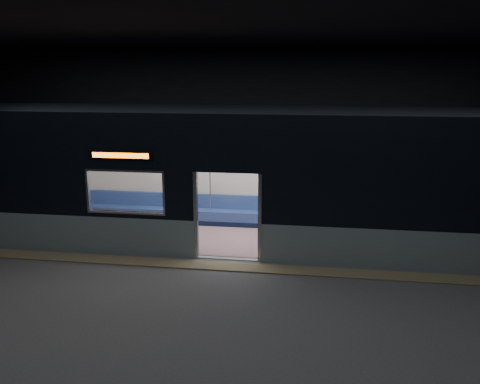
# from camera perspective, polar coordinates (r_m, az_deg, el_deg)

# --- Properties ---
(station_floor) EXTENTS (24.00, 14.00, 0.01)m
(station_floor) POSITION_cam_1_polar(r_m,az_deg,el_deg) (10.94, -2.34, -9.50)
(station_floor) COLOR #47494C
(station_floor) RESTS_ON ground
(station_envelope) EXTENTS (24.00, 14.00, 5.00)m
(station_envelope) POSITION_cam_1_polar(r_m,az_deg,el_deg) (10.09, -2.54, 10.06)
(station_envelope) COLOR black
(station_envelope) RESTS_ON station_floor
(tactile_strip) EXTENTS (22.80, 0.50, 0.03)m
(tactile_strip) POSITION_cam_1_polar(r_m,az_deg,el_deg) (11.43, -1.82, -8.35)
(tactile_strip) COLOR #8C7F59
(tactile_strip) RESTS_ON station_floor
(metro_car) EXTENTS (18.00, 3.04, 3.35)m
(metro_car) POSITION_cam_1_polar(r_m,az_deg,el_deg) (12.81, -0.26, 2.58)
(metro_car) COLOR #8B9FA5
(metro_car) RESTS_ON station_floor
(passenger) EXTENTS (0.44, 0.73, 1.42)m
(passenger) POSITION_cam_1_polar(r_m,az_deg,el_deg) (14.15, 19.96, -1.46)
(passenger) COLOR black
(passenger) RESTS_ON metro_car
(handbag) EXTENTS (0.36, 0.34, 0.15)m
(handbag) POSITION_cam_1_polar(r_m,az_deg,el_deg) (13.96, 20.24, -2.22)
(handbag) COLOR black
(handbag) RESTS_ON passenger
(transit_map) EXTENTS (1.11, 0.03, 0.72)m
(transit_map) POSITION_cam_1_polar(r_m,az_deg,el_deg) (14.05, 12.74, 1.83)
(transit_map) COLOR white
(transit_map) RESTS_ON metro_car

